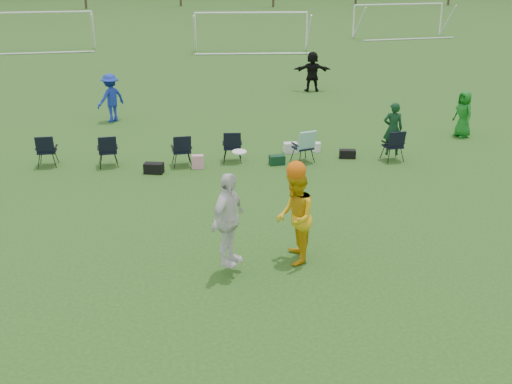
{
  "coord_description": "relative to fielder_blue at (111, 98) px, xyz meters",
  "views": [
    {
      "loc": [
        -1.06,
        -10.63,
        5.95
      ],
      "look_at": [
        0.53,
        1.92,
        1.25
      ],
      "focal_mm": 45.0,
      "sensor_mm": 36.0,
      "label": 1
    }
  ],
  "objects": [
    {
      "name": "fielder_black",
      "position": [
        8.68,
        4.69,
        0.01
      ],
      "size": [
        1.74,
        0.73,
        1.82
      ],
      "primitive_type": "imported",
      "rotation": [
        0.0,
        0.0,
        3.03
      ],
      "color": "black",
      "rests_on": "ground"
    },
    {
      "name": "fielder_blue",
      "position": [
        0.0,
        0.0,
        0.0
      ],
      "size": [
        1.31,
        1.28,
        1.8
      ],
      "primitive_type": "imported",
      "rotation": [
        0.0,
        0.0,
        3.88
      ],
      "color": "#162EAB",
      "rests_on": "ground"
    },
    {
      "name": "ground",
      "position": [
        3.49,
        -13.59,
        -0.9
      ],
      "size": [
        260.0,
        260.0,
        0.0
      ],
      "primitive_type": "plane",
      "color": "#225019",
      "rests_on": "ground"
    },
    {
      "name": "goal_right",
      "position": [
        19.49,
        24.41,
        1.02
      ],
      "size": [
        7.35,
        1.14,
        2.46
      ],
      "rotation": [
        0.0,
        0.0,
        0.14
      ],
      "color": "white",
      "rests_on": "ground"
    },
    {
      "name": "goal_left",
      "position": [
        -6.51,
        20.41,
        1.02
      ],
      "size": [
        7.39,
        0.76,
        2.46
      ],
      "rotation": [
        0.0,
        0.0,
        0.09
      ],
      "color": "white",
      "rests_on": "ground"
    },
    {
      "name": "sideline_setup",
      "position": [
        4.33,
        -5.71,
        -0.38
      ],
      "size": [
        11.05,
        1.9,
        1.78
      ],
      "color": "#0E341A",
      "rests_on": "ground"
    },
    {
      "name": "goal_mid",
      "position": [
        7.49,
        18.41,
        1.02
      ],
      "size": [
        7.4,
        0.63,
        2.46
      ],
      "rotation": [
        0.0,
        0.0,
        -0.07
      ],
      "color": "white",
      "rests_on": "ground"
    },
    {
      "name": "fielder_green_far",
      "position": [
        12.21,
        -3.71,
        -0.1
      ],
      "size": [
        0.71,
        0.89,
        1.6
      ],
      "primitive_type": "imported",
      "rotation": [
        0.0,
        0.0,
        -1.27
      ],
      "color": "#136C1B",
      "rests_on": "ground"
    },
    {
      "name": "center_contest",
      "position": [
        4.15,
        -12.63,
        0.17
      ],
      "size": [
        2.3,
        1.46,
        2.54
      ],
      "color": "white",
      "rests_on": "ground"
    }
  ]
}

